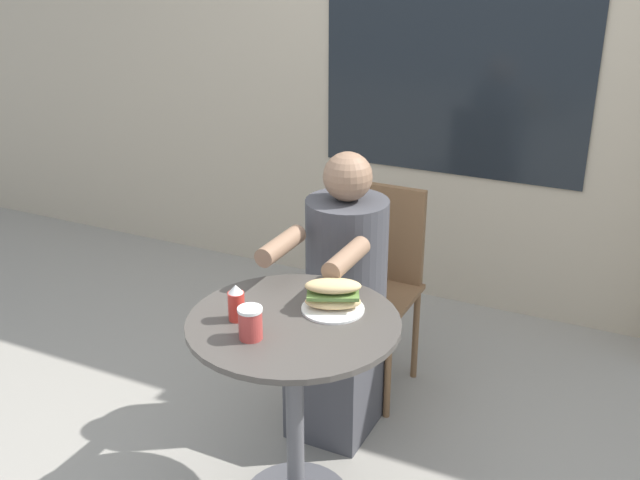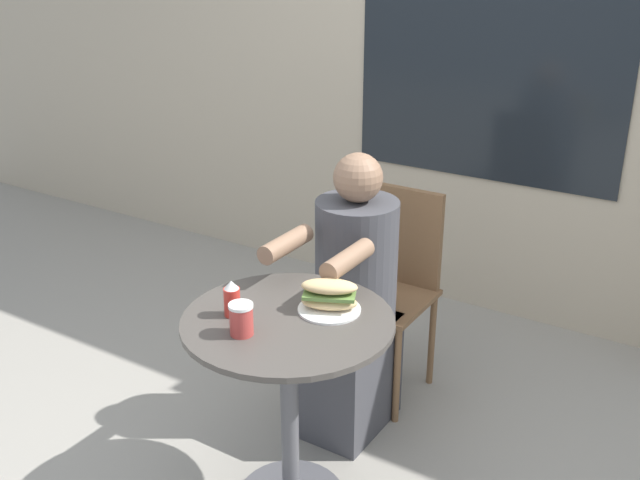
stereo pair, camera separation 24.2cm
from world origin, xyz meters
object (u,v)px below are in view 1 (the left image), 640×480
object	(u,v)px
sandwich_on_plate	(333,297)
drink_cup	(250,323)
cafe_table	(294,373)
condiment_bottle	(236,303)
seated_diner	(342,312)
diner_chair	(376,269)

from	to	relation	value
sandwich_on_plate	drink_cup	bearing A→B (deg)	-118.23
cafe_table	condiment_bottle	size ratio (longest dim) A/B	5.95
cafe_table	drink_cup	size ratio (longest dim) A/B	7.07
seated_diner	cafe_table	bearing A→B (deg)	97.08
drink_cup	diner_chair	bearing A→B (deg)	89.80
seated_diner	condiment_bottle	bearing A→B (deg)	80.58
diner_chair	sandwich_on_plate	bearing A→B (deg)	101.18
cafe_table	seated_diner	distance (m)	0.51
seated_diner	drink_cup	world-z (taller)	seated_diner
seated_diner	condiment_bottle	xyz separation A→B (m)	(-0.10, -0.58, 0.29)
diner_chair	drink_cup	distance (m)	1.04
seated_diner	drink_cup	xyz separation A→B (m)	(-0.00, -0.66, 0.28)
seated_diner	sandwich_on_plate	xyz separation A→B (m)	(0.14, -0.39, 0.28)
cafe_table	condiment_bottle	distance (m)	0.31
diner_chair	condiment_bottle	size ratio (longest dim) A/B	7.23
cafe_table	diner_chair	distance (m)	0.86
diner_chair	drink_cup	bearing A→B (deg)	90.18
condiment_bottle	seated_diner	bearing A→B (deg)	80.21
cafe_table	sandwich_on_plate	distance (m)	0.28
drink_cup	cafe_table	bearing A→B (deg)	67.91
cafe_table	drink_cup	bearing A→B (deg)	-112.09
diner_chair	cafe_table	bearing A→B (deg)	94.33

